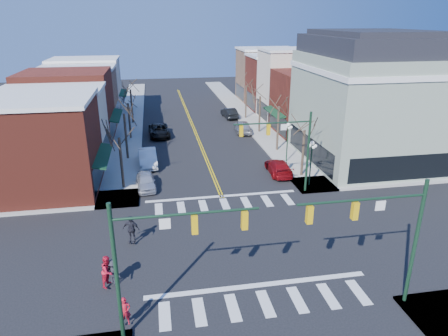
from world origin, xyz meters
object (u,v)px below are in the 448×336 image
victorian_corner (369,98)px  lamppost_corner (311,156)px  pedestrian_red_a (125,311)px  car_right_mid (242,127)px  pedestrian_dark_a (131,229)px  lamppost_midblock (288,136)px  car_right_far (229,113)px  pedestrian_dark_b (113,272)px  pedestrian_red_b (108,271)px  car_left_far (159,131)px  car_right_near (279,167)px  car_left_near (146,181)px  car_left_mid (148,158)px

victorian_corner → lamppost_corner: 10.89m
victorian_corner → pedestrian_red_a: (-23.80, -21.10, -5.74)m
car_right_mid → pedestrian_dark_a: (-13.48, -26.06, 0.31)m
lamppost_corner → lamppost_midblock: (0.00, 6.50, 0.00)m
car_right_far → pedestrian_dark_b: 41.45m
pedestrian_dark_b → pedestrian_red_a: bearing=145.2°
victorian_corner → car_right_mid: (-10.32, 12.80, -5.83)m
pedestrian_red_b → pedestrian_dark_a: pedestrian_dark_a is taller
pedestrian_red_b → lamppost_corner: bearing=-28.3°
car_right_mid → pedestrian_red_b: (-14.58, -30.56, 0.27)m
car_left_far → lamppost_midblock: bearing=-46.8°
victorian_corner → car_right_far: victorian_corner is taller
car_left_far → car_right_near: 19.06m
car_right_near → pedestrian_dark_b: (-14.53, -15.20, 0.23)m
pedestrian_red_a → pedestrian_dark_b: size_ratio=0.98×
car_right_mid → pedestrian_red_a: size_ratio=3.17×
car_right_mid → pedestrian_red_b: pedestrian_red_b is taller
lamppost_midblock → car_right_far: 21.02m
pedestrian_red_b → car_left_near: bearing=18.2°
victorian_corner → pedestrian_red_a: size_ratio=9.31×
lamppost_corner → car_right_near: (-1.80, 3.53, -2.26)m
lamppost_midblock → pedestrian_red_b: lamppost_midblock is taller
lamppost_midblock → lamppost_corner: bearing=-90.0°
car_left_mid → lamppost_corner: bearing=-32.7°
lamppost_midblock → pedestrian_red_a: lamppost_midblock is taller
car_left_mid → car_right_far: size_ratio=1.08×
lamppost_midblock → car_right_mid: bearing=99.3°
car_right_far → pedestrian_red_a: 44.44m
car_left_near → pedestrian_red_a: bearing=-97.8°
car_left_mid → pedestrian_red_b: pedestrian_red_b is taller
lamppost_midblock → pedestrian_red_b: size_ratio=2.28×
car_left_near → pedestrian_red_b: bearing=-103.0°
pedestrian_red_a → pedestrian_dark_b: 3.54m
pedestrian_red_a → car_right_mid: bearing=61.4°
car_left_far → car_right_mid: 10.98m
victorian_corner → pedestrian_dark_b: victorian_corner is taller
car_right_near → car_left_mid: bearing=-17.4°
car_right_near → pedestrian_red_a: pedestrian_red_a is taller
victorian_corner → lamppost_midblock: victorian_corner is taller
car_left_mid → pedestrian_dark_b: (-1.90, -19.86, 0.10)m
car_left_near → car_left_far: 16.85m
car_right_near → victorian_corner: bearing=-163.4°
pedestrian_dark_a → car_left_mid: bearing=103.9°
car_right_mid → pedestrian_dark_b: size_ratio=3.11×
car_right_far → pedestrian_dark_b: (-14.17, -38.95, 0.16)m
car_left_near → lamppost_midblock: bearing=11.6°
pedestrian_dark_a → car_right_near: bearing=56.1°
pedestrian_red_a → pedestrian_dark_b: bearing=96.6°
lamppost_midblock → car_left_far: bearing=136.2°
car_right_far → car_right_mid: bearing=85.2°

